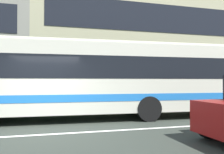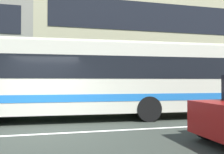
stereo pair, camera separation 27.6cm
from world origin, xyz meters
name	(u,v)px [view 1 (the left image)]	position (x,y,z in m)	size (l,w,h in m)	color
ground_plane	(41,135)	(0.00, 0.00, 0.00)	(160.00, 160.00, 0.00)	#2F342D
lane_centre_line	(41,135)	(0.00, 0.00, 0.00)	(60.00, 0.16, 0.01)	silver
apartment_block_right	(161,41)	(11.06, 13.89, 5.83)	(24.95, 8.90, 11.66)	tan
transit_bus	(123,77)	(3.27, 2.40, 1.77)	(12.54, 3.03, 3.22)	beige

